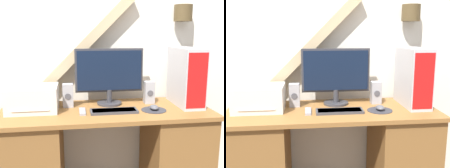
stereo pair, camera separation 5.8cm
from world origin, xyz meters
The scene contains 11 objects.
wall_back centered at (0.00, 0.65, 1.36)m, with size 6.40×0.20×2.77m.
desk centered at (0.00, 0.30, 0.41)m, with size 1.56×0.59×0.79m.
monitor centered at (0.04, 0.44, 1.04)m, with size 0.53×0.20×0.44m.
keyboard centered at (0.05, 0.22, 0.80)m, with size 0.34×0.12×0.02m.
mousepad centered at (0.34, 0.22, 0.79)m, with size 0.18×0.18×0.00m.
mouse centered at (0.35, 0.23, 0.81)m, with size 0.06×0.09×0.04m.
computer_tower centered at (0.63, 0.34, 1.01)m, with size 0.16×0.39×0.45m.
printer centered at (-0.53, 0.34, 0.88)m, with size 0.36×0.28×0.18m.
speaker_left centered at (-0.28, 0.41, 0.88)m, with size 0.08×0.08×0.18m.
speaker_right centered at (0.37, 0.43, 0.88)m, with size 0.08×0.08×0.18m.
remote_control centered at (-0.18, 0.24, 0.80)m, with size 0.04×0.15×0.02m.
Camera 1 is at (-0.23, -1.56, 1.36)m, focal length 42.00 mm.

